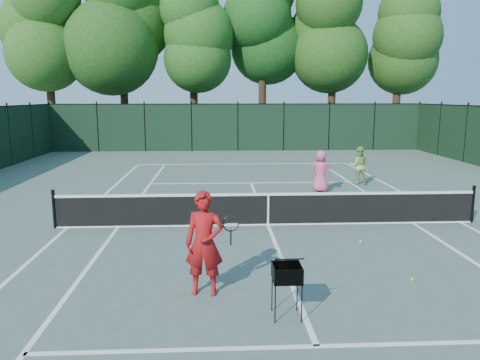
{
  "coord_description": "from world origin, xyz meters",
  "views": [
    {
      "loc": [
        -1.41,
        -12.5,
        3.53
      ],
      "look_at": [
        -0.73,
        1.0,
        1.1
      ],
      "focal_mm": 35.0,
      "sensor_mm": 36.0,
      "label": 1
    }
  ],
  "objects_px": {
    "ball_hopper": "(287,273)",
    "player_pink": "(321,171)",
    "coach": "(205,243)",
    "loose_ball_near_cart": "(412,279)",
    "loose_ball_midcourt": "(361,242)",
    "player_green": "(359,166)"
  },
  "relations": [
    {
      "from": "ball_hopper",
      "to": "loose_ball_near_cart",
      "type": "height_order",
      "value": "ball_hopper"
    },
    {
      "from": "ball_hopper",
      "to": "player_green",
      "type": "bearing_deg",
      "value": 68.62
    },
    {
      "from": "player_pink",
      "to": "loose_ball_near_cart",
      "type": "relative_size",
      "value": 23.06
    },
    {
      "from": "coach",
      "to": "ball_hopper",
      "type": "bearing_deg",
      "value": -30.8
    },
    {
      "from": "loose_ball_near_cart",
      "to": "loose_ball_midcourt",
      "type": "height_order",
      "value": "same"
    },
    {
      "from": "player_green",
      "to": "ball_hopper",
      "type": "bearing_deg",
      "value": 73.71
    },
    {
      "from": "coach",
      "to": "loose_ball_near_cart",
      "type": "bearing_deg",
      "value": 10.63
    },
    {
      "from": "loose_ball_midcourt",
      "to": "player_green",
      "type": "bearing_deg",
      "value": 73.61
    },
    {
      "from": "coach",
      "to": "loose_ball_near_cart",
      "type": "xyz_separation_m",
      "value": [
        3.99,
        0.36,
        -0.91
      ]
    },
    {
      "from": "coach",
      "to": "loose_ball_midcourt",
      "type": "bearing_deg",
      "value": 41.92
    },
    {
      "from": "player_pink",
      "to": "ball_hopper",
      "type": "bearing_deg",
      "value": 88.95
    },
    {
      "from": "loose_ball_midcourt",
      "to": "coach",
      "type": "bearing_deg",
      "value": -143.5
    },
    {
      "from": "player_green",
      "to": "loose_ball_near_cart",
      "type": "distance_m",
      "value": 10.23
    },
    {
      "from": "ball_hopper",
      "to": "player_pink",
      "type": "bearing_deg",
      "value": 75.23
    },
    {
      "from": "player_green",
      "to": "loose_ball_midcourt",
      "type": "distance_m",
      "value": 7.98
    },
    {
      "from": "player_pink",
      "to": "player_green",
      "type": "distance_m",
      "value": 2.37
    },
    {
      "from": "coach",
      "to": "ball_hopper",
      "type": "xyz_separation_m",
      "value": [
        1.34,
        -0.98,
        -0.21
      ]
    },
    {
      "from": "player_green",
      "to": "loose_ball_midcourt",
      "type": "xyz_separation_m",
      "value": [
        -2.24,
        -7.63,
        -0.73
      ]
    },
    {
      "from": "player_green",
      "to": "ball_hopper",
      "type": "distance_m",
      "value": 12.26
    },
    {
      "from": "coach",
      "to": "loose_ball_midcourt",
      "type": "xyz_separation_m",
      "value": [
        3.71,
        2.75,
        -0.91
      ]
    },
    {
      "from": "player_green",
      "to": "player_pink",
      "type": "bearing_deg",
      "value": 43.8
    },
    {
      "from": "coach",
      "to": "ball_hopper",
      "type": "distance_m",
      "value": 1.67
    }
  ]
}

